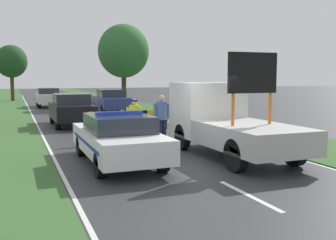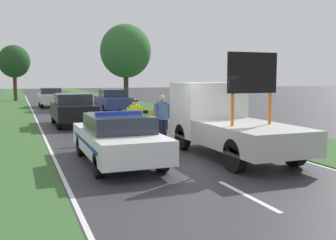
# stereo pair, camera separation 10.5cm
# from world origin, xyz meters

# --- Properties ---
(ground_plane) EXTENTS (160.00, 160.00, 0.00)m
(ground_plane) POSITION_xyz_m (0.00, 0.00, 0.00)
(ground_plane) COLOR #333335
(lane_markings) EXTENTS (6.96, 62.38, 0.01)m
(lane_markings) POSITION_xyz_m (0.00, 15.61, 0.00)
(lane_markings) COLOR silver
(lane_markings) RESTS_ON ground
(grass_verge_left) EXTENTS (3.63, 120.00, 0.03)m
(grass_verge_left) POSITION_xyz_m (-5.35, 20.00, 0.01)
(grass_verge_left) COLOR #38602D
(grass_verge_left) RESTS_ON ground
(grass_verge_right) EXTENTS (3.63, 120.00, 0.03)m
(grass_verge_right) POSITION_xyz_m (5.35, 20.00, 0.01)
(grass_verge_right) COLOR #38602D
(grass_verge_right) RESTS_ON ground
(police_car) EXTENTS (1.88, 4.79, 1.51)m
(police_car) POSITION_xyz_m (-1.76, 0.43, 0.73)
(police_car) COLOR white
(police_car) RESTS_ON ground
(work_truck) EXTENTS (2.13, 5.48, 3.15)m
(work_truck) POSITION_xyz_m (1.76, 0.55, 1.10)
(work_truck) COLOR white
(work_truck) RESTS_ON ground
(road_barrier) EXTENTS (3.47, 0.08, 1.18)m
(road_barrier) POSITION_xyz_m (-0.26, 4.07, 0.99)
(road_barrier) COLOR black
(road_barrier) RESTS_ON ground
(police_officer) EXTENTS (0.60, 0.38, 1.67)m
(police_officer) POSITION_xyz_m (-0.45, 3.20, 0.99)
(police_officer) COLOR #191E38
(police_officer) RESTS_ON ground
(pedestrian_civilian) EXTENTS (0.65, 0.41, 1.81)m
(pedestrian_civilian) POSITION_xyz_m (0.58, 3.12, 1.06)
(pedestrian_civilian) COLOR #191E38
(pedestrian_civilian) RESTS_ON ground
(traffic_cone_near_police) EXTENTS (0.39, 0.39, 0.55)m
(traffic_cone_near_police) POSITION_xyz_m (1.83, 3.71, 0.27)
(traffic_cone_near_police) COLOR black
(traffic_cone_near_police) RESTS_ON ground
(traffic_cone_centre_front) EXTENTS (0.36, 0.36, 0.50)m
(traffic_cone_centre_front) POSITION_xyz_m (-0.23, 0.13, 0.25)
(traffic_cone_centre_front) COLOR black
(traffic_cone_centre_front) RESTS_ON ground
(traffic_cone_near_truck) EXTENTS (0.51, 0.51, 0.70)m
(traffic_cone_near_truck) POSITION_xyz_m (0.84, 3.61, 0.35)
(traffic_cone_near_truck) COLOR black
(traffic_cone_near_truck) RESTS_ON ground
(queued_car_sedan_black) EXTENTS (1.89, 4.44, 1.64)m
(queued_car_sedan_black) POSITION_xyz_m (-1.78, 9.96, 0.84)
(queued_car_sedan_black) COLOR black
(queued_car_sedan_black) RESTS_ON ground
(queued_car_hatch_blue) EXTENTS (1.93, 4.19, 1.62)m
(queued_car_hatch_blue) POSITION_xyz_m (1.91, 16.89, 0.82)
(queued_car_hatch_blue) COLOR navy
(queued_car_hatch_blue) RESTS_ON ground
(queued_car_van_white) EXTENTS (1.81, 3.90, 1.58)m
(queued_car_van_white) POSITION_xyz_m (-1.83, 23.56, 0.82)
(queued_car_van_white) COLOR silver
(queued_car_van_white) RESTS_ON ground
(roadside_tree_near_left) EXTENTS (3.19, 3.19, 5.77)m
(roadside_tree_near_left) POSITION_xyz_m (-4.59, 33.49, 4.07)
(roadside_tree_near_left) COLOR #42301E
(roadside_tree_near_left) RESTS_ON ground
(roadside_tree_near_right) EXTENTS (4.32, 4.32, 6.95)m
(roadside_tree_near_right) POSITION_xyz_m (4.35, 22.41, 4.66)
(roadside_tree_near_right) COLOR #42301E
(roadside_tree_near_right) RESTS_ON ground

